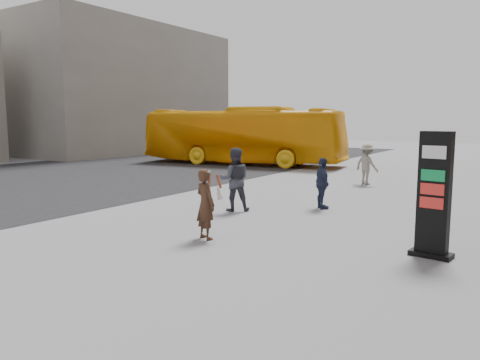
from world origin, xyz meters
The scene contains 9 objects.
ground centered at (0.00, 0.00, 0.00)m, with size 100.00×100.00×0.00m, color #9E9EA3.
road centered at (-13.00, 5.00, 0.00)m, with size 16.00×60.00×0.01m, color black.
bg_building_far centered at (-24.00, 20.00, 5.00)m, with size 10.00×18.00×10.00m, color gray.
info_pylon centered at (4.31, 1.95, 1.24)m, with size 0.83×0.49×2.47m.
woman centered at (-0.27, 0.64, 0.82)m, with size 0.73×0.70×1.60m.
bus centered at (-9.08, 15.92, 1.70)m, with size 2.85×12.18×3.39m, color #EDA70E.
pedestrian_a centered at (-1.54, 3.72, 0.93)m, with size 0.91×0.71×1.87m, color #363841.
pedestrian_b centered at (-0.04, 11.36, 0.84)m, with size 1.09×0.63×1.69m, color gray.
pedestrian_c centered at (0.52, 5.41, 0.78)m, with size 0.91×0.38×1.55m, color #272F49.
Camera 1 is at (6.01, -7.64, 2.71)m, focal length 35.00 mm.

